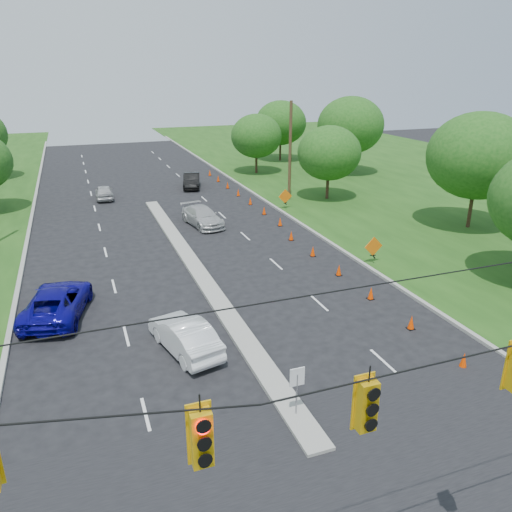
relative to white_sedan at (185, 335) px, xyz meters
name	(u,v)px	position (x,y,z in m)	size (l,w,h in m)	color
curb_left	(27,243)	(-7.41, 18.20, -0.75)	(0.25, 110.00, 0.16)	gray
curb_right	(287,216)	(12.79, 18.20, -0.75)	(0.25, 110.00, 0.16)	gray
median	(195,269)	(2.69, 9.20, -0.75)	(1.00, 34.00, 0.18)	gray
median_sign	(297,383)	(2.69, -5.80, 0.71)	(0.55, 0.06, 2.05)	gray
signal_span	(448,429)	(2.64, -12.80, 4.22)	(25.60, 0.32, 9.00)	#422D1C
utility_pole_far_right	(290,152)	(15.19, 23.20, 3.75)	(0.28, 0.28, 9.00)	#422D1C
cone_1	(464,360)	(10.52, -5.30, -0.40)	(0.32, 0.32, 0.70)	#F73B00
cone_2	(411,322)	(10.52, -1.80, -0.40)	(0.32, 0.32, 0.70)	#F73B00
cone_3	(371,293)	(10.52, 1.70, -0.40)	(0.32, 0.32, 0.70)	#F73B00
cone_4	(339,270)	(10.52, 5.20, -0.40)	(0.32, 0.32, 0.70)	#F73B00
cone_5	(313,251)	(10.52, 8.70, -0.40)	(0.32, 0.32, 0.70)	#F73B00
cone_6	(291,236)	(10.52, 12.20, -0.40)	(0.32, 0.32, 0.70)	#F73B00
cone_7	(280,222)	(11.12, 15.70, -0.40)	(0.32, 0.32, 0.70)	#F73B00
cone_8	(264,211)	(11.12, 19.20, -0.40)	(0.32, 0.32, 0.70)	#F73B00
cone_9	(250,201)	(11.12, 22.70, -0.40)	(0.32, 0.32, 0.70)	#F73B00
cone_10	(238,193)	(11.12, 26.20, -0.40)	(0.32, 0.32, 0.70)	#F73B00
cone_11	(228,185)	(11.12, 29.70, -0.40)	(0.32, 0.32, 0.70)	#F73B00
cone_12	(218,179)	(11.12, 33.20, -0.40)	(0.32, 0.32, 0.70)	#F73B00
cone_13	(210,173)	(11.12, 36.70, -0.40)	(0.32, 0.32, 0.70)	#F73B00
work_sign_1	(373,247)	(13.49, 6.20, 0.34)	(1.27, 0.58, 1.37)	black
work_sign_2	(285,197)	(13.49, 20.20, 0.34)	(1.27, 0.58, 1.37)	black
tree_8	(479,156)	(24.69, 10.20, 4.83)	(7.56, 7.56, 8.82)	black
tree_9	(329,153)	(18.69, 22.20, 3.58)	(5.88, 5.88, 6.86)	black
tree_10	(351,125)	(26.69, 32.20, 4.83)	(7.56, 7.56, 8.82)	black
tree_11	(281,123)	(22.69, 43.20, 4.21)	(6.72, 6.72, 7.84)	black
tree_12	(256,136)	(16.69, 36.20, 3.58)	(5.88, 5.88, 6.86)	black
white_sedan	(185,335)	(0.00, 0.00, 0.00)	(1.59, 4.56, 1.50)	white
blue_pickup	(57,302)	(-5.24, 5.41, 0.03)	(2.61, 5.65, 1.57)	#0B0684
silver_car_far	(202,216)	(5.43, 17.99, -0.03)	(2.04, 5.01, 1.45)	#B2B2B2
silver_car_oncoming	(104,192)	(-1.20, 29.47, -0.08)	(1.58, 3.92, 1.34)	#B4B4B4
dark_car_receding	(192,181)	(7.71, 31.32, 0.00)	(1.59, 4.57, 1.51)	black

